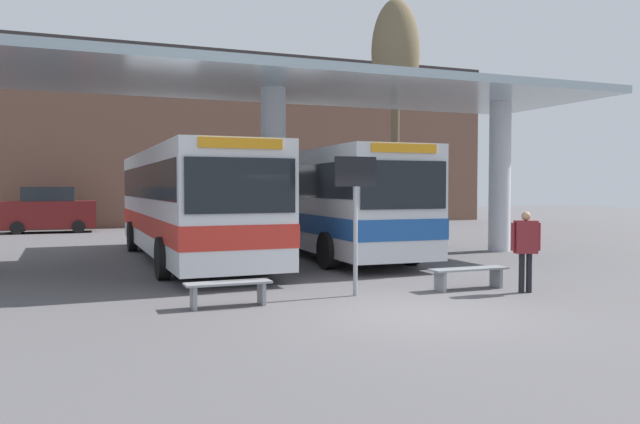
% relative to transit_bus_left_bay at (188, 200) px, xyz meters
% --- Properties ---
extents(ground_plane, '(100.00, 100.00, 0.00)m').
position_rel_transit_bus_left_bay_xyz_m(ground_plane, '(2.30, -9.45, -1.82)').
color(ground_plane, '#565456').
extents(townhouse_backdrop, '(40.00, 0.58, 10.06)m').
position_rel_transit_bus_left_bay_xyz_m(townhouse_backdrop, '(2.30, 16.56, 4.04)').
color(townhouse_backdrop, brown).
rests_on(townhouse_backdrop, ground_plane).
extents(station_canopy, '(21.26, 6.32, 5.35)m').
position_rel_transit_bus_left_bay_xyz_m(station_canopy, '(2.30, -1.26, 2.87)').
color(station_canopy, silver).
rests_on(station_canopy, ground_plane).
extents(transit_bus_left_bay, '(2.92, 12.34, 3.25)m').
position_rel_transit_bus_left_bay_xyz_m(transit_bus_left_bay, '(0.00, 0.00, 0.00)').
color(transit_bus_left_bay, silver).
rests_on(transit_bus_left_bay, ground_plane).
extents(transit_bus_center_bay, '(3.00, 10.30, 3.29)m').
position_rel_transit_bus_left_bay_xyz_m(transit_bus_center_bay, '(4.45, -0.38, 0.01)').
color(transit_bus_center_bay, silver).
rests_on(transit_bus_center_bay, ground_plane).
extents(waiting_bench_near_pillar, '(1.59, 0.44, 0.46)m').
position_rel_transit_bus_left_bay_xyz_m(waiting_bench_near_pillar, '(-0.61, -7.65, -1.48)').
color(waiting_bench_near_pillar, gray).
rests_on(waiting_bench_near_pillar, ground_plane).
extents(waiting_bench_mid_platform, '(1.79, 0.44, 0.46)m').
position_rel_transit_bus_left_bay_xyz_m(waiting_bench_mid_platform, '(4.66, -7.65, -1.47)').
color(waiting_bench_mid_platform, gray).
rests_on(waiting_bench_mid_platform, ground_plane).
extents(info_sign_platform, '(0.90, 0.09, 2.81)m').
position_rel_transit_bus_left_bay_xyz_m(info_sign_platform, '(2.06, -7.46, 0.19)').
color(info_sign_platform, gray).
rests_on(info_sign_platform, ground_plane).
extents(pedestrian_waiting, '(0.61, 0.38, 1.69)m').
position_rel_transit_bus_left_bay_xyz_m(pedestrian_waiting, '(5.50, -8.44, -0.79)').
color(pedestrian_waiting, black).
rests_on(pedestrian_waiting, ground_plane).
extents(poplar_tree_behind_left, '(2.17, 2.17, 10.65)m').
position_rel_transit_bus_left_bay_xyz_m(poplar_tree_behind_left, '(10.44, 6.19, 6.23)').
color(poplar_tree_behind_left, brown).
rests_on(poplar_tree_behind_left, ground_plane).
extents(parked_car_street, '(4.36, 2.13, 2.21)m').
position_rel_transit_bus_left_bay_xyz_m(parked_car_street, '(-4.23, 14.04, -0.76)').
color(parked_car_street, maroon).
rests_on(parked_car_street, ground_plane).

